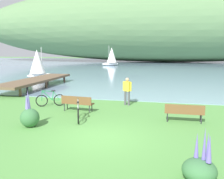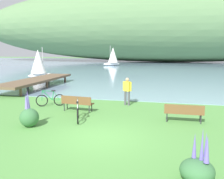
# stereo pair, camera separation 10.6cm
# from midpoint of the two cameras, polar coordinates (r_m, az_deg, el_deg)

# --- Properties ---
(ground_plane) EXTENTS (200.00, 200.00, 0.00)m
(ground_plane) POSITION_cam_midpoint_polar(r_m,az_deg,el_deg) (9.64, -2.62, -11.24)
(ground_plane) COLOR #518E42
(bay_water) EXTENTS (180.00, 80.00, 0.04)m
(bay_water) POSITION_cam_midpoint_polar(r_m,az_deg,el_deg) (55.87, 10.44, 5.65)
(bay_water) COLOR #7A99B2
(bay_water) RESTS_ON ground
(distant_hillside) EXTENTS (117.88, 28.00, 21.42)m
(distant_hillside) POSITION_cam_midpoint_polar(r_m,az_deg,el_deg) (71.53, 13.02, 14.94)
(distant_hillside) COLOR #567A4C
(distant_hillside) RESTS_ON bay_water
(park_bench_near_camera) EXTENTS (1.80, 0.48, 0.88)m
(park_bench_near_camera) POSITION_cam_midpoint_polar(r_m,az_deg,el_deg) (11.90, 16.78, -5.02)
(park_bench_near_camera) COLOR brown
(park_bench_near_camera) RESTS_ON ground
(park_bench_further_along) EXTENTS (1.84, 0.66, 0.88)m
(park_bench_further_along) POSITION_cam_midpoint_polar(r_m,az_deg,el_deg) (13.57, -7.98, -2.97)
(park_bench_further_along) COLOR brown
(park_bench_further_along) RESTS_ON ground
(bicycle_leaning_near_bench) EXTENTS (1.64, 0.78, 1.01)m
(bicycle_leaning_near_bench) POSITION_cam_midpoint_polar(r_m,az_deg,el_deg) (15.19, -14.01, -2.32)
(bicycle_leaning_near_bench) COLOR black
(bicycle_leaning_near_bench) RESTS_ON ground
(bicycle_beside_path) EXTENTS (0.67, 1.68, 1.01)m
(bicycle_beside_path) POSITION_cam_midpoint_polar(r_m,az_deg,el_deg) (11.85, -7.80, -5.37)
(bicycle_beside_path) COLOR black
(bicycle_beside_path) RESTS_ON ground
(person_at_shoreline) EXTENTS (0.57, 0.35, 1.71)m
(person_at_shoreline) POSITION_cam_midpoint_polar(r_m,az_deg,el_deg) (14.91, 3.79, -0.01)
(person_at_shoreline) COLOR #4C4C51
(person_at_shoreline) RESTS_ON ground
(echium_bush_closest_to_camera) EXTENTS (0.84, 0.84, 1.65)m
(echium_bush_closest_to_camera) POSITION_cam_midpoint_polar(r_m,az_deg,el_deg) (11.40, -18.63, -6.00)
(echium_bush_closest_to_camera) COLOR #386B3D
(echium_bush_closest_to_camera) RESTS_ON ground
(echium_bush_beside_closest) EXTENTS (0.89, 0.89, 1.46)m
(echium_bush_beside_closest) POSITION_cam_midpoint_polar(r_m,az_deg,el_deg) (6.93, 19.88, -17.13)
(echium_bush_beside_closest) COLOR #386B3D
(echium_bush_beside_closest) RESTS_ON ground
(sailboat_nearest_to_shore) EXTENTS (3.71, 2.95, 4.29)m
(sailboat_nearest_to_shore) POSITION_cam_midpoint_polar(r_m,az_deg,el_deg) (53.39, 0.25, 7.84)
(sailboat_nearest_to_shore) COLOR white
(sailboat_nearest_to_shore) RESTS_ON bay_water
(sailboat_mid_bay) EXTENTS (3.03, 2.89, 3.71)m
(sailboat_mid_bay) POSITION_cam_midpoint_polar(r_m,az_deg,el_deg) (30.77, -16.76, 5.90)
(sailboat_mid_bay) COLOR white
(sailboat_mid_bay) RESTS_ON bay_water
(pier_dock) EXTENTS (2.40, 10.00, 0.80)m
(pier_dock) POSITION_cam_midpoint_polar(r_m,az_deg,el_deg) (22.95, -17.10, 2.12)
(pier_dock) COLOR brown
(pier_dock) RESTS_ON ground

